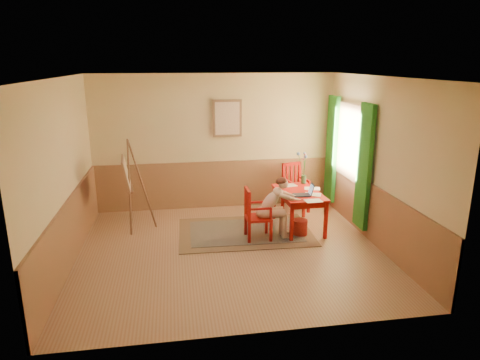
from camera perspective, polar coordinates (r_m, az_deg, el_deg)
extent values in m
cube|color=#A87D5E|center=(7.15, -1.30, -9.49)|extent=(5.00, 4.50, 0.02)
cube|color=white|center=(6.47, -1.46, 13.74)|extent=(5.00, 4.50, 0.02)
cube|color=#E1C089|center=(8.86, -3.35, 5.08)|extent=(5.00, 0.02, 2.80)
cube|color=#E1C089|center=(4.54, 2.48, -5.38)|extent=(5.00, 0.02, 2.80)
cube|color=#E1C089|center=(6.81, -22.78, 0.60)|extent=(0.02, 4.50, 2.80)
cube|color=#E1C089|center=(7.42, 18.22, 2.21)|extent=(0.02, 4.50, 2.80)
cube|color=#AB7855|center=(9.04, -3.24, -0.57)|extent=(5.00, 0.04, 1.00)
cube|color=#AB7855|center=(7.08, -21.78, -6.43)|extent=(0.04, 4.50, 1.00)
cube|color=#AB7855|center=(7.66, 17.45, -4.35)|extent=(0.04, 4.50, 1.00)
cube|color=white|center=(8.35, 14.67, 4.97)|extent=(0.02, 1.00, 1.30)
cube|color=#8C6547|center=(8.34, 14.54, 4.97)|extent=(0.03, 1.12, 1.42)
cube|color=#27882C|center=(7.69, 16.33, 1.66)|extent=(0.08, 0.45, 2.20)
cube|color=#27882C|center=(9.08, 12.19, 4.04)|extent=(0.08, 0.45, 2.20)
cube|color=#8C6547|center=(8.76, -1.73, 8.28)|extent=(0.60, 0.04, 0.76)
cube|color=beige|center=(8.74, -1.71, 8.26)|extent=(0.50, 0.02, 0.66)
cube|color=#8C7251|center=(7.85, 0.69, -6.97)|extent=(2.45, 1.67, 0.01)
cube|color=black|center=(7.84, 0.69, -6.91)|extent=(2.04, 1.26, 0.01)
cube|color=red|center=(7.86, 7.93, -1.70)|extent=(0.77, 1.23, 0.04)
cube|color=red|center=(7.88, 7.92, -2.18)|extent=(0.67, 1.13, 0.10)
cube|color=red|center=(7.39, 6.95, -5.77)|extent=(0.06, 0.06, 0.68)
cube|color=red|center=(7.60, 11.44, -5.35)|extent=(0.06, 0.06, 0.68)
cube|color=red|center=(8.38, 4.58, -3.08)|extent=(0.06, 0.06, 0.68)
cube|color=red|center=(8.57, 8.60, -2.78)|extent=(0.06, 0.06, 0.68)
cube|color=red|center=(7.43, 2.45, -5.07)|extent=(0.43, 0.41, 0.04)
cube|color=red|center=(7.31, 1.25, -7.19)|extent=(0.05, 0.05, 0.38)
cube|color=red|center=(7.38, 4.17, -6.99)|extent=(0.05, 0.05, 0.38)
cube|color=red|center=(7.64, 0.76, -6.14)|extent=(0.05, 0.05, 0.38)
cube|color=red|center=(7.71, 3.56, -5.97)|extent=(0.05, 0.05, 0.38)
cube|color=red|center=(7.14, 1.27, -3.60)|extent=(0.05, 0.05, 0.51)
cube|color=red|center=(7.47, 0.77, -2.70)|extent=(0.05, 0.05, 0.51)
cube|color=red|center=(7.23, 1.02, -1.44)|extent=(0.05, 0.41, 0.06)
cube|color=red|center=(7.22, 1.14, -3.48)|extent=(0.03, 0.04, 0.42)
cube|color=red|center=(7.31, 1.02, -3.24)|extent=(0.03, 0.04, 0.42)
cube|color=red|center=(7.40, 0.89, -3.01)|extent=(0.03, 0.04, 0.42)
cube|color=red|center=(7.19, 2.76, -3.90)|extent=(0.38, 0.04, 0.03)
cube|color=red|center=(7.26, 4.15, -4.58)|extent=(0.04, 0.04, 0.20)
cube|color=red|center=(7.52, 2.20, -2.99)|extent=(0.38, 0.04, 0.03)
cube|color=red|center=(7.59, 3.53, -3.65)|extent=(0.04, 0.04, 0.20)
cube|color=red|center=(8.87, 7.51, -1.51)|extent=(0.54, 0.55, 0.04)
cube|color=red|center=(9.01, 5.73, -2.67)|extent=(0.06, 0.06, 0.40)
cube|color=red|center=(8.68, 7.03, -3.44)|extent=(0.06, 0.06, 0.40)
cube|color=red|center=(9.20, 7.85, -2.35)|extent=(0.06, 0.06, 0.40)
cube|color=red|center=(8.87, 9.21, -3.10)|extent=(0.06, 0.06, 0.40)
cube|color=red|center=(8.86, 5.82, 0.53)|extent=(0.06, 0.06, 0.55)
cube|color=red|center=(9.05, 7.98, 0.78)|extent=(0.06, 0.06, 0.55)
cube|color=red|center=(8.90, 6.96, 2.17)|extent=(0.44, 0.16, 0.06)
cube|color=red|center=(8.91, 6.35, 0.50)|extent=(0.05, 0.04, 0.45)
cube|color=red|center=(8.96, 6.91, 0.56)|extent=(0.05, 0.04, 0.45)
cube|color=red|center=(9.01, 7.46, 0.63)|extent=(0.05, 0.04, 0.45)
cube|color=red|center=(8.71, 6.46, -0.15)|extent=(0.14, 0.41, 0.03)
cube|color=red|center=(8.58, 7.08, -1.18)|extent=(0.05, 0.05, 0.22)
cube|color=red|center=(8.90, 8.64, 0.13)|extent=(0.14, 0.41, 0.03)
cube|color=red|center=(8.77, 9.27, -0.88)|extent=(0.05, 0.05, 0.22)
ellipsoid|color=#D8AE98|center=(7.42, 3.08, -4.36)|extent=(0.25, 0.31, 0.20)
cylinder|color=#D8AE98|center=(7.39, 4.61, -4.55)|extent=(0.39, 0.14, 0.14)
cylinder|color=#D8AE98|center=(7.54, 4.33, -4.14)|extent=(0.39, 0.14, 0.14)
cylinder|color=#D8AE98|center=(7.52, 5.94, -6.11)|extent=(0.10, 0.10, 0.44)
cylinder|color=#D8AE98|center=(7.66, 5.64, -5.68)|extent=(0.10, 0.10, 0.44)
cube|color=#D8AE98|center=(7.62, 6.30, -7.59)|extent=(0.18, 0.08, 0.06)
cube|color=#D8AE98|center=(7.75, 6.00, -7.14)|extent=(0.18, 0.08, 0.06)
ellipsoid|color=#D8AE98|center=(7.38, 4.10, -2.88)|extent=(0.42, 0.25, 0.46)
ellipsoid|color=#D8AE98|center=(7.36, 5.11, -1.60)|extent=(0.18, 0.26, 0.16)
sphere|color=#D8AE98|center=(7.35, 5.83, -0.50)|extent=(0.18, 0.18, 0.17)
ellipsoid|color=#542419|center=(7.33, 5.70, -0.13)|extent=(0.16, 0.17, 0.13)
sphere|color=#542419|center=(7.31, 5.18, -0.22)|extent=(0.09, 0.09, 0.09)
cylinder|color=#D8AE98|center=(7.28, 5.98, -2.22)|extent=(0.20, 0.10, 0.13)
cylinder|color=#D8AE98|center=(7.37, 7.40, -2.63)|extent=(0.27, 0.12, 0.15)
sphere|color=#D8AE98|center=(7.30, 6.62, -2.42)|extent=(0.08, 0.08, 0.08)
sphere|color=#D8AE98|center=(7.44, 8.17, -2.84)|extent=(0.06, 0.06, 0.06)
cylinder|color=#D8AE98|center=(7.52, 5.48, -1.62)|extent=(0.20, 0.10, 0.13)
cylinder|color=#D8AE98|center=(7.57, 6.94, -2.11)|extent=(0.27, 0.12, 0.15)
sphere|color=#D8AE98|center=(7.55, 6.06, -1.78)|extent=(0.08, 0.08, 0.08)
sphere|color=#D8AE98|center=(7.59, 7.80, -2.44)|extent=(0.06, 0.06, 0.06)
cube|color=#1E2338|center=(7.64, 8.28, -2.01)|extent=(0.31, 0.23, 0.02)
cube|color=#2D3342|center=(7.64, 8.28, -1.98)|extent=(0.27, 0.18, 0.00)
cube|color=#1E2338|center=(7.65, 9.57, -1.22)|extent=(0.08, 0.21, 0.20)
cube|color=#99BFF2|center=(7.65, 9.49, -1.25)|extent=(0.06, 0.18, 0.16)
cube|color=white|center=(7.38, 9.83, -2.77)|extent=(0.30, 0.22, 0.00)
cube|color=white|center=(8.08, 9.67, -1.13)|extent=(0.34, 0.28, 0.00)
cube|color=white|center=(8.21, 6.58, -0.73)|extent=(0.33, 0.26, 0.00)
cube|color=white|center=(7.73, 9.75, -1.91)|extent=(0.35, 0.31, 0.00)
cylinder|color=#3F724C|center=(8.36, 8.53, 0.07)|extent=(0.13, 0.13, 0.17)
cylinder|color=#3F7233|center=(8.32, 8.20, 1.99)|extent=(0.11, 0.11, 0.44)
sphere|color=#728CD8|center=(8.30, 7.85, 3.52)|extent=(0.08, 0.08, 0.07)
cylinder|color=#3F7233|center=(8.24, 8.65, 1.92)|extent=(0.03, 0.11, 0.46)
sphere|color=pink|center=(8.14, 8.75, 3.40)|extent=(0.06, 0.06, 0.05)
cylinder|color=#3F7233|center=(8.32, 8.58, 1.63)|extent=(0.02, 0.05, 0.34)
sphere|color=pink|center=(8.30, 8.60, 2.79)|extent=(0.07, 0.07, 0.05)
cylinder|color=#3F7233|center=(8.23, 8.69, 1.78)|extent=(0.03, 0.14, 0.43)
sphere|color=#728CD8|center=(8.11, 8.84, 3.12)|extent=(0.08, 0.08, 0.06)
cylinder|color=#3F7233|center=(8.35, 8.66, 1.82)|extent=(0.06, 0.12, 0.38)
sphere|color=pink|center=(8.37, 8.77, 3.16)|extent=(0.07, 0.07, 0.05)
cylinder|color=#3F7233|center=(8.33, 8.64, 1.80)|extent=(0.04, 0.07, 0.39)
sphere|color=pink|center=(8.31, 8.72, 3.14)|extent=(0.06, 0.06, 0.05)
cylinder|color=#3F7233|center=(8.35, 8.61, 2.02)|extent=(0.05, 0.13, 0.44)
sphere|color=#728CD8|center=(8.36, 8.66, 3.56)|extent=(0.07, 0.07, 0.05)
cylinder|color=#AB2F26|center=(7.76, 8.06, -6.31)|extent=(0.32, 0.32, 0.29)
cylinder|color=brown|center=(7.84, -14.63, -0.97)|extent=(0.06, 0.31, 1.71)
cylinder|color=brown|center=(8.10, -14.63, -0.42)|extent=(0.11, 0.31, 1.71)
cylinder|color=brown|center=(7.97, -12.98, -0.58)|extent=(0.45, 0.07, 1.71)
cylinder|color=brown|center=(7.99, -14.76, -1.18)|extent=(0.07, 0.48, 0.03)
cube|color=brown|center=(7.99, -14.37, -1.15)|extent=(0.10, 0.52, 0.03)
cube|color=#8C6547|center=(7.91, -15.07, 0.89)|extent=(0.20, 0.76, 0.57)
cube|color=beige|center=(7.91, -14.94, 0.90)|extent=(0.16, 0.69, 0.49)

